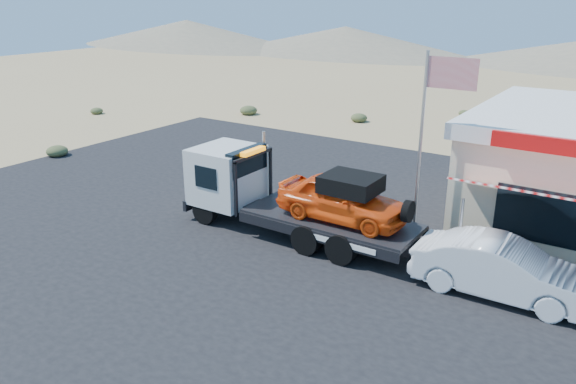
% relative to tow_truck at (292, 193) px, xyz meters
% --- Properties ---
extents(ground, '(120.00, 120.00, 0.00)m').
position_rel_tow_truck_xyz_m(ground, '(-1.13, -2.83, -1.44)').
color(ground, '#9E8259').
rests_on(ground, ground).
extents(asphalt_lot, '(32.00, 24.00, 0.02)m').
position_rel_tow_truck_xyz_m(asphalt_lot, '(0.87, 0.17, -1.43)').
color(asphalt_lot, black).
rests_on(asphalt_lot, ground).
extents(tow_truck, '(7.97, 2.36, 2.67)m').
position_rel_tow_truck_xyz_m(tow_truck, '(0.00, 0.00, 0.00)').
color(tow_truck, black).
rests_on(tow_truck, asphalt_lot).
extents(white_sedan, '(4.64, 1.73, 1.52)m').
position_rel_tow_truck_xyz_m(white_sedan, '(6.78, -0.28, -0.66)').
color(white_sedan, silver).
rests_on(white_sedan, asphalt_lot).
extents(flagpole, '(1.55, 0.10, 6.00)m').
position_rel_tow_truck_xyz_m(flagpole, '(3.81, 1.67, 2.33)').
color(flagpole, '#99999E').
rests_on(flagpole, asphalt_lot).
extents(desert_scrub, '(23.49, 32.47, 0.61)m').
position_rel_tow_truck_xyz_m(desert_scrub, '(-14.79, 4.59, -1.16)').
color(desert_scrub, '#3D4525').
rests_on(desert_scrub, ground).
extents(distant_hills, '(126.00, 48.00, 4.20)m').
position_rel_tow_truck_xyz_m(distant_hills, '(-10.90, 52.31, 0.45)').
color(distant_hills, '#726B59').
rests_on(distant_hills, ground).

